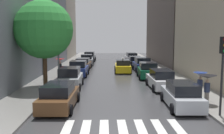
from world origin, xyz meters
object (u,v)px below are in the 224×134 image
pedestrian_foreground (60,64)px  traffic_light_right_corner (223,59)px  parked_car_right_third (148,71)px  parked_car_right_fourth (142,65)px  parked_car_right_second (161,80)px  taxi_midroad (123,66)px  parked_car_left_nearest (59,96)px  parked_car_left_second (70,78)px  parked_car_left_sixth (90,57)px  parked_car_right_fifth (135,62)px  street_tree_left (44,30)px  parked_car_left_third (79,69)px  pedestrian_near_tree (200,80)px  parked_car_right_sixth (132,58)px  pedestrian_by_kerb (207,82)px  lamp_post_left (58,43)px  parked_car_left_fifth (87,60)px  parked_car_left_fourth (83,64)px  parked_car_right_nearest (181,95)px

pedestrian_foreground → traffic_light_right_corner: size_ratio=0.48×
parked_car_right_third → parked_car_right_fourth: size_ratio=0.92×
parked_car_right_second → taxi_midroad: taxi_midroad is taller
parked_car_right_third → taxi_midroad: size_ratio=0.87×
traffic_light_right_corner → parked_car_left_nearest: bearing=166.3°
parked_car_left_nearest → parked_car_left_second: 6.38m
parked_car_left_nearest → parked_car_left_sixth: bearing=1.6°
parked_car_left_sixth → traffic_light_right_corner: size_ratio=1.05×
parked_car_right_fifth → street_tree_left: (-9.63, -16.88, 4.31)m
parked_car_left_third → pedestrian_near_tree: bearing=-139.6°
parked_car_right_third → pedestrian_foreground: bearing=97.8°
pedestrian_near_tree → parked_car_right_fourth: bearing=-138.3°
parked_car_right_sixth → parked_car_right_second: bearing=177.8°
pedestrian_foreground → traffic_light_right_corner: (10.96, -12.77, 1.67)m
pedestrian_foreground → pedestrian_by_kerb: pedestrian_foreground is taller
parked_car_right_fourth → pedestrian_near_tree: 15.89m
parked_car_left_third → lamp_post_left: (-1.68, -3.12, 3.06)m
parked_car_right_fifth → lamp_post_left: bearing=146.5°
parked_car_left_third → parked_car_right_fifth: 12.20m
parked_car_right_fifth → pedestrian_foreground: size_ratio=2.22×
parked_car_left_nearest → parked_car_left_fifth: (-0.09, 24.94, 0.04)m
parked_car_right_second → lamp_post_left: 10.83m
lamp_post_left → parked_car_left_fourth: bearing=79.8°
pedestrian_by_kerb → lamp_post_left: size_ratio=0.29×
parked_car_left_sixth → parked_car_right_second: parked_car_left_sixth is taller
parked_car_right_second → parked_car_right_third: parked_car_right_third is taller
parked_car_right_fourth → parked_car_right_sixth: size_ratio=0.96×
parked_car_right_third → pedestrian_near_tree: pedestrian_near_tree is taller
pedestrian_foreground → parked_car_left_sixth: bearing=-87.9°
parked_car_left_sixth → pedestrian_near_tree: pedestrian_near_tree is taller
parked_car_right_third → traffic_light_right_corner: bearing=-170.6°
parked_car_left_second → parked_car_right_nearest: (7.90, -6.37, -0.09)m
parked_car_right_sixth → parked_car_left_third: bearing=150.1°
taxi_midroad → lamp_post_left: (-6.93, -6.12, 3.12)m
parked_car_right_second → street_tree_left: (-9.88, -0.06, 4.27)m
parked_car_left_nearest → parked_car_left_second: parked_car_left_second is taller
street_tree_left → traffic_light_right_corner: 14.03m
parked_car_right_third → traffic_light_right_corner: traffic_light_right_corner is taller
pedestrian_by_kerb → street_tree_left: bearing=149.0°
parked_car_right_fourth → parked_car_right_second: bearing=177.8°
parked_car_left_fifth → parked_car_left_sixth: 6.40m
street_tree_left → parked_car_right_nearest: bearing=-30.3°
parked_car_left_second → parked_car_left_fourth: (0.03, 12.84, -0.11)m
parked_car_right_fourth → taxi_midroad: (-2.61, -1.07, -0.07)m
parked_car_left_fourth → parked_car_right_nearest: bearing=-155.0°
parked_car_right_fourth → pedestrian_by_kerb: bearing=-176.3°
parked_car_right_second → parked_car_right_third: 5.57m
parked_car_right_nearest → parked_car_right_sixth: bearing=2.5°
parked_car_right_fourth → street_tree_left: 15.67m
parked_car_right_second → pedestrian_by_kerb: 5.90m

